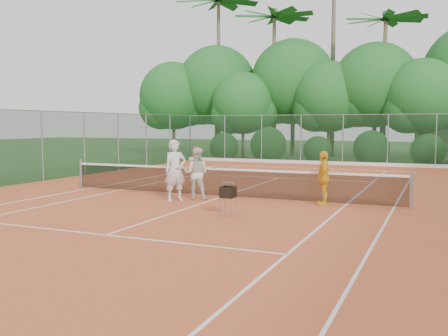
# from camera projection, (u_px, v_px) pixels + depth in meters

# --- Properties ---
(ground) EXTENTS (120.00, 120.00, 0.00)m
(ground) POSITION_uv_depth(u_px,v_px,m) (223.00, 197.00, 16.77)
(ground) COLOR #224B1B
(ground) RESTS_ON ground
(clay_court) EXTENTS (18.00, 36.00, 0.02)m
(clay_court) POSITION_uv_depth(u_px,v_px,m) (223.00, 197.00, 16.77)
(clay_court) COLOR #C85A2E
(clay_court) RESTS_ON ground
(tennis_net) EXTENTS (11.97, 0.10, 1.10)m
(tennis_net) POSITION_uv_depth(u_px,v_px,m) (223.00, 181.00, 16.72)
(tennis_net) COLOR gray
(tennis_net) RESTS_ON clay_court
(player_white) EXTENTS (0.81, 0.84, 1.94)m
(player_white) POSITION_uv_depth(u_px,v_px,m) (175.00, 170.00, 15.75)
(player_white) COLOR silver
(player_white) RESTS_ON clay_court
(player_center_grp) EXTENTS (0.95, 0.82, 1.71)m
(player_center_grp) POSITION_uv_depth(u_px,v_px,m) (196.00, 173.00, 16.11)
(player_center_grp) COLOR silver
(player_center_grp) RESTS_ON clay_court
(player_yellow) EXTENTS (0.64, 1.03, 1.63)m
(player_yellow) POSITION_uv_depth(u_px,v_px,m) (324.00, 178.00, 14.97)
(player_yellow) COLOR yellow
(player_yellow) RESTS_ON clay_court
(ball_hopper) EXTENTS (0.35, 0.35, 0.80)m
(ball_hopper) POSITION_uv_depth(u_px,v_px,m) (228.00, 193.00, 13.07)
(ball_hopper) COLOR gray
(ball_hopper) RESTS_ON clay_court
(stray_ball_a) EXTENTS (0.07, 0.07, 0.07)m
(stray_ball_a) POSITION_uv_depth(u_px,v_px,m) (308.00, 171.00, 25.51)
(stray_ball_a) COLOR #C7DB32
(stray_ball_a) RESTS_ON clay_court
(stray_ball_b) EXTENTS (0.07, 0.07, 0.07)m
(stray_ball_b) POSITION_uv_depth(u_px,v_px,m) (332.00, 171.00, 25.74)
(stray_ball_b) COLOR #D3ED37
(stray_ball_b) RESTS_ON clay_court
(stray_ball_c) EXTENTS (0.07, 0.07, 0.07)m
(stray_ball_c) POSITION_uv_depth(u_px,v_px,m) (359.00, 174.00, 23.95)
(stray_ball_c) COLOR gold
(stray_ball_c) RESTS_ON clay_court
(court_markings) EXTENTS (11.03, 23.83, 0.01)m
(court_markings) POSITION_uv_depth(u_px,v_px,m) (223.00, 196.00, 16.77)
(court_markings) COLOR white
(court_markings) RESTS_ON clay_court
(fence_back) EXTENTS (18.07, 0.07, 3.00)m
(fence_back) POSITION_uv_depth(u_px,v_px,m) (321.00, 140.00, 30.34)
(fence_back) COLOR #19381E
(fence_back) RESTS_ON clay_court
(tropical_treeline) EXTENTS (32.10, 8.49, 15.03)m
(tropical_treeline) POSITION_uv_depth(u_px,v_px,m) (360.00, 85.00, 34.23)
(tropical_treeline) COLOR brown
(tropical_treeline) RESTS_ON ground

